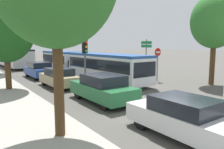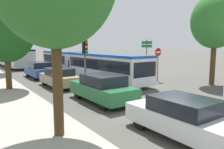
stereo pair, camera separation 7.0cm
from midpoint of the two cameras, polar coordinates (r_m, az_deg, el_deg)
ground_plane at (r=10.39m, az=15.94°, el=-9.91°), size 200.00×200.00×0.00m
articulated_bus at (r=20.99m, az=-6.82°, el=3.00°), size 3.09×15.95×2.35m
city_bus_rear at (r=33.63m, az=-24.35°, el=4.31°), size 3.10×11.71×2.50m
queued_car_white at (r=7.86m, az=17.99°, el=-10.46°), size 1.68×3.95×1.37m
queued_car_green at (r=11.89m, az=-2.40°, el=-3.56°), size 1.85×4.34×1.51m
queued_car_tan at (r=16.49m, az=-13.49°, el=-0.75°), size 1.72×4.04×1.40m
queued_car_blue at (r=21.66m, az=-18.31°, el=1.19°), size 1.82×4.28×1.49m
traffic_light at (r=15.44m, az=-6.89°, el=5.51°), size 0.36×0.39×3.40m
no_entry_sign at (r=19.03m, az=12.01°, el=3.95°), size 0.70×0.08×2.82m
direction_sign_post at (r=21.96m, az=9.12°, el=6.29°), size 0.10×1.40×3.60m
tree_left_mid at (r=16.12m, az=-26.16°, el=10.89°), size 3.84×3.84×6.72m
tree_right_near at (r=18.62m, az=25.74°, el=12.14°), size 3.60×3.60×6.95m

